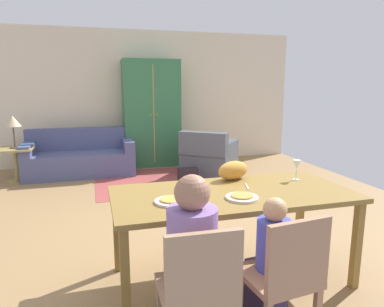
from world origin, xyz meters
TOP-DOWN VIEW (x-y plane):
  - ground_plane at (0.00, 0.44)m, footprint 6.48×6.08m
  - back_wall at (0.00, 3.53)m, footprint 6.48×0.10m
  - dining_table at (-0.00, -1.31)m, footprint 1.93×0.91m
  - plate_near_man at (-0.53, -1.43)m, footprint 0.25×0.25m
  - pizza_near_man at (-0.53, -1.43)m, footprint 0.17×0.17m
  - plate_near_child at (-0.00, -1.49)m, footprint 0.25×0.25m
  - pizza_near_child at (-0.00, -1.49)m, footprint 0.17×0.17m
  - wine_glass at (0.69, -1.13)m, footprint 0.07×0.07m
  - fork at (-0.29, -1.36)m, footprint 0.03×0.15m
  - knife at (0.17, -1.21)m, footprint 0.06×0.17m
  - dining_chair_man at (-0.54, -2.13)m, footprint 0.43×0.43m
  - person_man at (-0.53, -1.95)m, footprint 0.30×0.40m
  - dining_chair_child at (0.01, -2.13)m, footprint 0.47×0.47m
  - person_child at (-0.01, -1.96)m, footprint 0.22×0.30m
  - cat at (0.15, -0.96)m, footprint 0.35×0.26m
  - area_rug at (0.22, 1.88)m, footprint 2.60×1.80m
  - couch at (-1.31, 2.74)m, footprint 1.90×0.86m
  - armchair at (0.93, 2.03)m, footprint 1.20×1.20m
  - armoire at (0.08, 3.14)m, footprint 1.10×0.59m
  - side_table at (-2.33, 2.48)m, footprint 0.56×0.56m
  - table_lamp at (-2.33, 2.48)m, footprint 0.26×0.26m
  - book_lower at (-2.17, 2.50)m, footprint 0.22×0.16m
  - book_upper at (-2.15, 2.51)m, footprint 0.22×0.16m
  - handbag at (0.41, 1.58)m, footprint 0.32×0.16m

SIDE VIEW (x-z plane):
  - ground_plane at x=0.00m, z-range -0.02..0.00m
  - area_rug at x=0.22m, z-range 0.00..0.01m
  - handbag at x=0.41m, z-range 0.00..0.26m
  - couch at x=-1.31m, z-range -0.11..0.71m
  - armchair at x=0.93m, z-range -0.09..0.73m
  - side_table at x=-2.33m, z-range 0.09..0.67m
  - person_child at x=-0.01m, z-range -0.03..0.89m
  - dining_chair_man at x=-0.54m, z-range 0.06..0.93m
  - dining_chair_child at x=0.01m, z-range 0.06..0.93m
  - person_man at x=-0.53m, z-range -0.04..1.07m
  - book_lower at x=-2.17m, z-range 0.58..0.61m
  - book_upper at x=-2.15m, z-range 0.61..0.64m
  - dining_table at x=0.00m, z-range 0.31..1.07m
  - fork at x=-0.29m, z-range 0.76..0.77m
  - knife at x=0.17m, z-range 0.76..0.77m
  - plate_near_man at x=-0.53m, z-range 0.76..0.78m
  - plate_near_child at x=0.00m, z-range 0.76..0.78m
  - pizza_near_man at x=-0.53m, z-range 0.78..0.79m
  - pizza_near_child at x=0.00m, z-range 0.78..0.79m
  - cat at x=0.15m, z-range 0.76..0.93m
  - wine_glass at x=0.69m, z-range 0.80..0.99m
  - table_lamp at x=-2.33m, z-range 0.74..1.28m
  - armoire at x=0.08m, z-range 0.00..2.10m
  - back_wall at x=0.00m, z-range 0.00..2.70m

